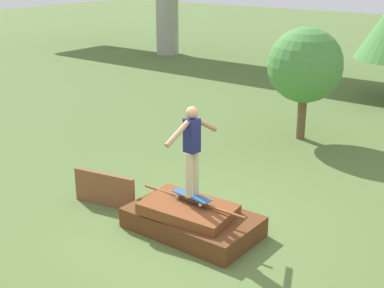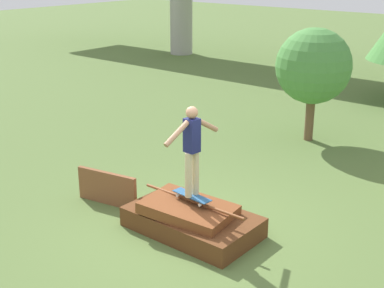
# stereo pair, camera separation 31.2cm
# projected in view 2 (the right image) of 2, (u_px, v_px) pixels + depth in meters

# --- Properties ---
(ground_plane) EXTENTS (80.00, 80.00, 0.00)m
(ground_plane) POSITION_uv_depth(u_px,v_px,m) (192.00, 231.00, 9.40)
(ground_plane) COLOR #567038
(scrap_pile) EXTENTS (2.28, 1.36, 0.61)m
(scrap_pile) POSITION_uv_depth(u_px,v_px,m) (192.00, 219.00, 9.31)
(scrap_pile) COLOR #5B3319
(scrap_pile) RESTS_ON ground_plane
(scrap_plank_loose) EXTENTS (1.33, 0.33, 0.66)m
(scrap_plank_loose) POSITION_uv_depth(u_px,v_px,m) (107.00, 188.00, 10.34)
(scrap_plank_loose) COLOR brown
(scrap_plank_loose) RESTS_ON ground_plane
(skateboard) EXTENTS (0.79, 0.28, 0.09)m
(skateboard) POSITION_uv_depth(u_px,v_px,m) (192.00, 196.00, 9.16)
(skateboard) COLOR #23517F
(skateboard) RESTS_ON scrap_pile
(skater) EXTENTS (0.24, 1.22, 1.58)m
(skater) POSITION_uv_depth(u_px,v_px,m) (192.00, 145.00, 8.86)
(skater) COLOR #C6B78E
(skater) RESTS_ON skateboard
(tree_behind_left) EXTENTS (1.92, 1.92, 2.93)m
(tree_behind_left) POSITION_uv_depth(u_px,v_px,m) (313.00, 66.00, 13.49)
(tree_behind_left) COLOR brown
(tree_behind_left) RESTS_ON ground_plane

